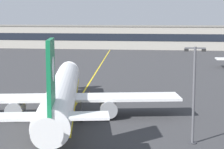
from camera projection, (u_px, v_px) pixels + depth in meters
taxiway_centreline at (81, 97)px, 70.29m from camera, size 14.22×179.48×0.01m
airliner_foreground at (62, 94)px, 55.52m from camera, size 32.34×41.29×11.65m
apron_lamp_post at (194, 93)px, 44.31m from camera, size 2.24×0.90×10.55m
safety_cone_by_nose_gear at (90, 93)px, 72.37m from camera, size 0.44×0.44×0.55m
terminal_building at (130, 37)px, 165.85m from camera, size 161.40×12.40×9.18m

